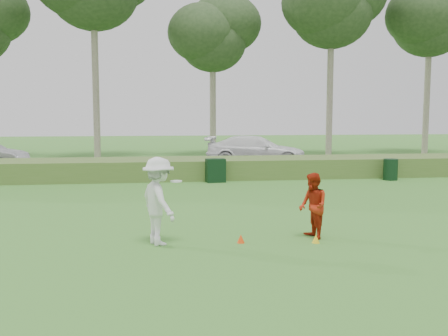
{
  "coord_description": "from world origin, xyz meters",
  "views": [
    {
      "loc": [
        -2.1,
        -11.33,
        2.95
      ],
      "look_at": [
        0.0,
        4.0,
        1.3
      ],
      "focal_mm": 40.0,
      "sensor_mm": 36.0,
      "label": 1
    }
  ],
  "objects": [
    {
      "name": "trash_bin",
      "position": [
        8.45,
        9.94,
        0.48
      ],
      "size": [
        0.86,
        0.86,
        0.97
      ],
      "primitive_type": "cylinder",
      "rotation": [
        0.0,
        0.0,
        0.44
      ],
      "color": "black",
      "rests_on": "ground"
    },
    {
      "name": "cone_yellow",
      "position": [
        1.54,
        -0.43,
        0.1
      ],
      "size": [
        0.18,
        0.18,
        0.2
      ],
      "primitive_type": "cone",
      "color": "yellow",
      "rests_on": "ground"
    },
    {
      "name": "reed_strip",
      "position": [
        0.0,
        12.0,
        0.45
      ],
      "size": [
        80.0,
        3.0,
        0.9
      ],
      "primitive_type": "cube",
      "color": "#47692A",
      "rests_on": "ground"
    },
    {
      "name": "tree_5",
      "position": [
        10.0,
        22.5,
        10.47
      ],
      "size": [
        7.28,
        7.28,
        14.0
      ],
      "color": "gray",
      "rests_on": "ground"
    },
    {
      "name": "utility_cabinet",
      "position": [
        0.48,
        10.29,
        0.52
      ],
      "size": [
        0.88,
        0.61,
        1.04
      ],
      "primitive_type": "cube",
      "rotation": [
        0.0,
        0.0,
        0.11
      ],
      "color": "black",
      "rests_on": "ground"
    },
    {
      "name": "car_right",
      "position": [
        3.66,
        16.92,
        0.9
      ],
      "size": [
        6.22,
        3.87,
        1.68
      ],
      "primitive_type": "imported",
      "rotation": [
        0.0,
        0.0,
        1.29
      ],
      "color": "white",
      "rests_on": "park_road"
    },
    {
      "name": "tree_4",
      "position": [
        2.0,
        24.5,
        8.59
      ],
      "size": [
        6.24,
        6.24,
        11.5
      ],
      "color": "gray",
      "rests_on": "ground"
    },
    {
      "name": "tree_6",
      "position": [
        18.0,
        23.8,
        10.1
      ],
      "size": [
        7.02,
        7.02,
        13.5
      ],
      "color": "gray",
      "rests_on": "ground"
    },
    {
      "name": "player_red",
      "position": [
        1.58,
        -0.04,
        0.79
      ],
      "size": [
        0.66,
        0.82,
        1.59
      ],
      "primitive_type": "imported",
      "rotation": [
        0.0,
        0.0,
        -1.49
      ],
      "color": "#AE240E",
      "rests_on": "ground"
    },
    {
      "name": "player_white",
      "position": [
        -2.05,
        -0.06,
        1.0
      ],
      "size": [
        1.2,
        1.49,
        2.01
      ],
      "rotation": [
        0.0,
        0.0,
        1.99
      ],
      "color": "white",
      "rests_on": "ground"
    },
    {
      "name": "park_road",
      "position": [
        0.0,
        17.0,
        0.03
      ],
      "size": [
        80.0,
        6.0,
        0.06
      ],
      "primitive_type": "cube",
      "color": "#2D2D2D",
      "rests_on": "ground"
    },
    {
      "name": "ground",
      "position": [
        0.0,
        0.0,
        0.0
      ],
      "size": [
        120.0,
        120.0,
        0.0
      ],
      "primitive_type": "plane",
      "color": "#337727",
      "rests_on": "ground"
    },
    {
      "name": "cone_orange",
      "position": [
        -0.18,
        -0.19,
        0.1
      ],
      "size": [
        0.18,
        0.18,
        0.2
      ],
      "primitive_type": "cone",
      "color": "#F2420C",
      "rests_on": "ground"
    }
  ]
}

